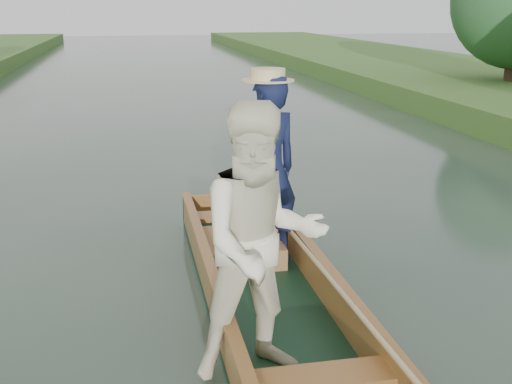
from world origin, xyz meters
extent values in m
plane|color=#283D30|center=(0.00, 0.00, 0.00)|extent=(120.00, 120.00, 0.00)
cube|color=#13301D|center=(0.00, 0.00, 0.04)|extent=(1.10, 5.00, 0.08)
cube|color=olive|center=(-0.51, 0.00, 0.24)|extent=(0.08, 5.00, 0.32)
cube|color=olive|center=(0.51, 0.00, 0.24)|extent=(0.08, 5.00, 0.32)
cube|color=olive|center=(0.00, 2.46, 0.24)|extent=(1.10, 0.08, 0.32)
cube|color=olive|center=(-0.51, 0.00, 0.42)|extent=(0.10, 5.00, 0.04)
cube|color=olive|center=(0.51, 0.00, 0.42)|extent=(0.10, 5.00, 0.04)
cube|color=olive|center=(0.00, 1.90, 0.30)|extent=(0.94, 0.30, 0.05)
cube|color=olive|center=(0.00, -1.60, 0.30)|extent=(0.94, 0.30, 0.05)
imported|color=#12193A|center=(0.19, 0.95, 1.06)|extent=(0.84, 0.70, 1.96)
cylinder|color=beige|center=(0.19, 0.95, 2.00)|extent=(0.52, 0.52, 0.12)
imported|color=white|center=(-0.30, -1.08, 1.07)|extent=(1.03, 0.83, 1.98)
cube|color=#A84936|center=(-0.08, 1.13, 0.19)|extent=(0.85, 0.90, 0.22)
sphere|color=tan|center=(0.22, 1.03, 0.42)|extent=(0.21, 0.21, 0.21)
sphere|color=tan|center=(0.22, 1.02, 0.58)|extent=(0.16, 0.16, 0.16)
sphere|color=tan|center=(0.16, 1.02, 0.65)|extent=(0.06, 0.06, 0.06)
sphere|color=tan|center=(0.28, 1.02, 0.65)|extent=(0.06, 0.06, 0.06)
sphere|color=tan|center=(0.22, 0.95, 0.56)|extent=(0.06, 0.06, 0.06)
sphere|color=tan|center=(0.12, 1.00, 0.45)|extent=(0.08, 0.08, 0.08)
sphere|color=tan|center=(0.32, 1.00, 0.45)|extent=(0.08, 0.08, 0.08)
sphere|color=tan|center=(0.17, 0.99, 0.33)|extent=(0.09, 0.09, 0.09)
sphere|color=tan|center=(0.27, 0.99, 0.33)|extent=(0.09, 0.09, 0.09)
cylinder|color=silver|center=(-0.09, 1.90, 0.33)|extent=(0.07, 0.07, 0.01)
cylinder|color=silver|center=(-0.09, 1.90, 0.37)|extent=(0.01, 0.01, 0.08)
ellipsoid|color=silver|center=(-0.09, 1.90, 0.43)|extent=(0.09, 0.09, 0.05)
cylinder|color=tan|center=(0.43, -0.51, 0.46)|extent=(0.04, 4.22, 0.19)
camera|label=1|loc=(-1.15, -5.16, 2.64)|focal=45.00mm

